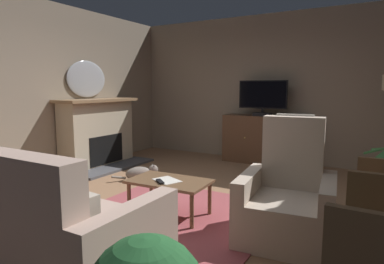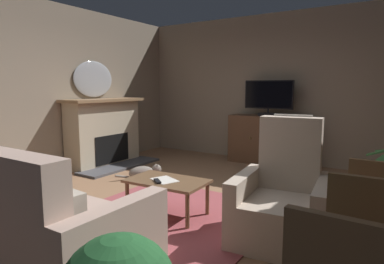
# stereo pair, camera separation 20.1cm
# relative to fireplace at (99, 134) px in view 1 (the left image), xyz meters

# --- Properties ---
(ground_plane) EXTENTS (5.95, 6.78, 0.04)m
(ground_plane) POSITION_rel_fireplace_xyz_m (2.40, -1.08, -0.61)
(ground_plane) COLOR #936B4C
(wall_back) EXTENTS (5.95, 0.10, 2.84)m
(wall_back) POSITION_rel_fireplace_xyz_m (2.40, 2.06, 0.83)
(wall_back) COLOR gray
(wall_back) RESTS_ON ground_plane
(wall_left) EXTENTS (0.10, 6.78, 2.84)m
(wall_left) POSITION_rel_fireplace_xyz_m (-0.33, -1.08, 0.83)
(wall_left) COLOR gray
(wall_left) RESTS_ON ground_plane
(rug_central) EXTENTS (2.13, 1.90, 0.01)m
(rug_central) POSITION_rel_fireplace_xyz_m (2.55, -1.31, -0.58)
(rug_central) COLOR #9E474C
(rug_central) RESTS_ON ground_plane
(fireplace) EXTENTS (0.90, 1.65, 1.24)m
(fireplace) POSITION_rel_fireplace_xyz_m (0.00, 0.00, 0.00)
(fireplace) COLOR #4C4C51
(fireplace) RESTS_ON ground_plane
(wall_mirror_oval) EXTENTS (0.06, 0.91, 0.67)m
(wall_mirror_oval) POSITION_rel_fireplace_xyz_m (-0.25, 0.00, 1.01)
(wall_mirror_oval) COLOR #B2B7BF
(tv_cabinet) EXTENTS (1.49, 0.46, 0.91)m
(tv_cabinet) POSITION_rel_fireplace_xyz_m (2.55, 1.71, -0.16)
(tv_cabinet) COLOR #402A1C
(tv_cabinet) RESTS_ON ground_plane
(television) EXTENTS (0.91, 0.20, 0.66)m
(television) POSITION_rel_fireplace_xyz_m (2.55, 1.66, 0.68)
(television) COLOR black
(television) RESTS_ON tv_cabinet
(coffee_table) EXTENTS (0.92, 0.58, 0.41)m
(coffee_table) POSITION_rel_fireplace_xyz_m (2.49, -1.38, -0.23)
(coffee_table) COLOR brown
(coffee_table) RESTS_ON ground_plane
(tv_remote) EXTENTS (0.16, 0.14, 0.02)m
(tv_remote) POSITION_rel_fireplace_xyz_m (2.46, -1.51, -0.17)
(tv_remote) COLOR black
(tv_remote) RESTS_ON coffee_table
(folded_newspaper) EXTENTS (0.36, 0.32, 0.01)m
(folded_newspaper) POSITION_rel_fireplace_xyz_m (2.48, -1.41, -0.17)
(folded_newspaper) COLOR silver
(folded_newspaper) RESTS_ON coffee_table
(sofa_floral) EXTENTS (1.40, 0.95, 1.03)m
(sofa_floral) POSITION_rel_fireplace_xyz_m (2.50, -2.84, -0.25)
(sofa_floral) COLOR #BC9E8E
(sofa_floral) RESTS_ON ground_plane
(armchair_near_window) EXTENTS (0.94, 0.95, 1.18)m
(armchair_near_window) POSITION_rel_fireplace_xyz_m (3.79, -1.27, -0.24)
(armchair_near_window) COLOR #C6B29E
(armchair_near_window) RESTS_ON ground_plane
(cat) EXTENTS (0.49, 0.62, 0.23)m
(cat) POSITION_rel_fireplace_xyz_m (1.26, -0.36, -0.48)
(cat) COLOR gray
(cat) RESTS_ON ground_plane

